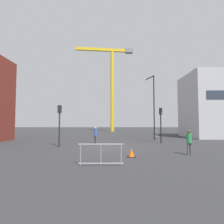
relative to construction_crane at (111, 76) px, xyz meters
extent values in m
plane|color=#333335|center=(0.41, -30.98, -13.92)|extent=(160.00, 160.00, 0.00)
cylinder|color=yellow|center=(0.22, 0.03, -3.76)|extent=(0.90, 0.90, 20.32)
cube|color=yellow|center=(-2.16, -0.28, 6.80)|extent=(13.68, 2.46, 0.70)
cube|color=slate|center=(4.57, 0.59, 6.80)|extent=(1.94, 1.42, 1.10)
cylinder|color=black|center=(5.66, -23.70, -9.86)|extent=(0.14, 0.14, 8.12)
cube|color=black|center=(5.34, -22.79, -5.90)|extent=(0.73, 1.87, 0.10)
ellipsoid|color=silver|center=(5.02, -21.87, -5.92)|extent=(0.44, 0.24, 0.16)
cylinder|color=black|center=(5.60, -27.23, -12.42)|extent=(0.12, 0.12, 3.00)
cube|color=black|center=(5.60, -27.23, -10.57)|extent=(0.29, 0.32, 0.70)
sphere|color=#390605|center=(5.63, -27.40, -10.35)|extent=(0.11, 0.11, 0.11)
sphere|color=#3C2905|center=(5.63, -27.40, -10.57)|extent=(0.11, 0.11, 0.11)
sphere|color=green|center=(5.63, -27.40, -10.79)|extent=(0.11, 0.11, 0.11)
cylinder|color=#232326|center=(-4.18, -30.47, -12.42)|extent=(0.12, 0.12, 2.99)
cube|color=#232326|center=(-4.18, -30.47, -10.58)|extent=(0.31, 0.28, 0.70)
sphere|color=#390605|center=(-4.36, -30.45, -10.36)|extent=(0.11, 0.11, 0.11)
sphere|color=#3C2905|center=(-4.36, -30.45, -10.58)|extent=(0.11, 0.11, 0.11)
sphere|color=green|center=(-4.36, -30.45, -10.80)|extent=(0.11, 0.11, 0.11)
cylinder|color=#4C4C51|center=(-1.25, -28.33, -13.51)|extent=(0.14, 0.14, 0.82)
cylinder|color=#4C4C51|center=(-1.09, -28.46, -13.51)|extent=(0.14, 0.14, 0.82)
cylinder|color=#33519E|center=(-1.17, -28.39, -12.75)|extent=(0.34, 0.34, 0.69)
sphere|color=tan|center=(-1.17, -28.39, -12.30)|extent=(0.22, 0.22, 0.22)
cylinder|color=#4C4C51|center=(5.75, -34.51, -13.53)|extent=(0.14, 0.14, 0.78)
cylinder|color=#4C4C51|center=(5.56, -34.57, -13.53)|extent=(0.14, 0.14, 0.78)
cylinder|color=#2D844C|center=(5.65, -34.54, -12.81)|extent=(0.34, 0.34, 0.65)
sphere|color=brown|center=(5.65, -34.54, -12.38)|extent=(0.21, 0.21, 0.21)
cube|color=#B2B5BA|center=(6.85, -19.05, -12.87)|extent=(0.12, 2.51, 0.06)
cube|color=#B2B5BA|center=(6.85, -19.05, -13.82)|extent=(0.12, 2.51, 0.06)
cylinder|color=#B2B5BA|center=(6.88, -20.17, -13.39)|extent=(0.04, 0.04, 1.05)
cylinder|color=#B2B5BA|center=(6.85, -19.05, -13.39)|extent=(0.04, 0.04, 1.05)
cylinder|color=#B2B5BA|center=(6.83, -17.92, -13.39)|extent=(0.04, 0.04, 1.05)
cube|color=#9EA0A5|center=(0.01, -37.66, -12.87)|extent=(2.26, 0.09, 0.06)
cube|color=#9EA0A5|center=(0.01, -37.66, -13.82)|extent=(2.26, 0.09, 0.06)
cylinder|color=#9EA0A5|center=(-1.00, -37.68, -13.39)|extent=(0.04, 0.04, 1.05)
cylinder|color=#9EA0A5|center=(0.01, -37.66, -13.39)|extent=(0.04, 0.04, 1.05)
cylinder|color=#9EA0A5|center=(1.03, -37.65, -13.39)|extent=(0.04, 0.04, 1.05)
cube|color=black|center=(1.75, -35.35, -13.90)|extent=(0.53, 0.53, 0.03)
cone|color=#E55B0F|center=(1.75, -35.35, -13.65)|extent=(0.41, 0.41, 0.53)
camera|label=1|loc=(0.67, -47.18, -11.81)|focal=30.26mm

